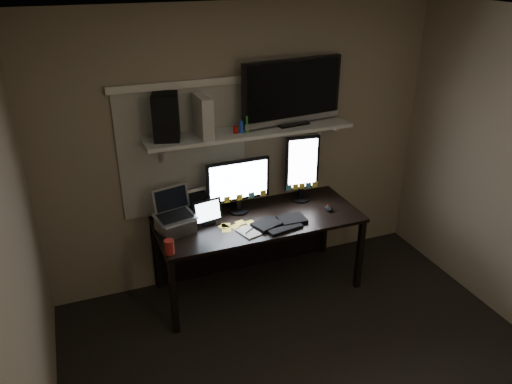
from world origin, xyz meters
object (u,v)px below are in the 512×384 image
desk (254,229)px  monitor_portrait (302,168)px  mouse (329,208)px  laptop (175,213)px  tv (292,92)px  speaker (166,117)px  game_console (203,116)px  cup (169,247)px  monitor_landscape (238,186)px  keyboard (280,222)px  tablet (208,212)px

desk → monitor_portrait: bearing=8.5°
mouse → laptop: size_ratio=0.28×
tv → speaker: bearing=173.1°
game_console → speaker: speaker is taller
desk → laptop: bearing=-172.2°
desk → laptop: 0.82m
cup → mouse: bearing=7.2°
tv → game_console: size_ratio=2.79×
monitor_portrait → mouse: size_ratio=6.33×
speaker → monitor_landscape: bearing=10.4°
keyboard → cup: cup is taller
mouse → speaker: (-1.35, 0.32, 0.91)m
tablet → game_console: bearing=65.0°
monitor_portrait → mouse: 0.44m
monitor_landscape → speaker: speaker is taller
cup → game_console: bearing=46.3°
monitor_portrait → tablet: size_ratio=2.46×
monitor_portrait → laptop: monitor_portrait is taller
monitor_landscape → desk: bearing=-27.0°
mouse → speaker: size_ratio=0.28×
laptop → game_console: size_ratio=1.06×
monitor_landscape → cup: monitor_landscape is taller
monitor_landscape → tv: 0.93m
monitor_portrait → mouse: (0.14, -0.29, -0.30)m
laptop → tv: 1.42m
desk → cup: cup is taller
monitor_landscape → monitor_portrait: (0.63, 0.02, 0.07)m
tv → laptop: bearing=-176.5°
tv → speaker: 1.10m
laptop → tv: (1.12, 0.19, 0.85)m
desk → game_console: 1.17m
game_console → speaker: bearing=167.5°
monitor_portrait → cup: size_ratio=5.56×
cup → tv: bearing=21.9°
speaker → tablet: bearing=-18.1°
desk → mouse: mouse is taller
game_console → monitor_portrait: bearing=-1.6°
desk → game_console: bearing=172.3°
tablet → cup: 0.54m
laptop → game_console: 0.82m
keyboard → game_console: 1.11m
tablet → cup: size_ratio=2.26×
monitor_landscape → tablet: monitor_landscape is taller
mouse → game_console: bearing=176.3°
mouse → game_console: (-1.06, 0.27, 0.90)m
laptop → mouse: bearing=-18.1°
mouse → speaker: 1.66m
keyboard → speaker: size_ratio=1.30×
monitor_portrait → game_console: bearing=-173.1°
tablet → tv: size_ratio=0.28×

